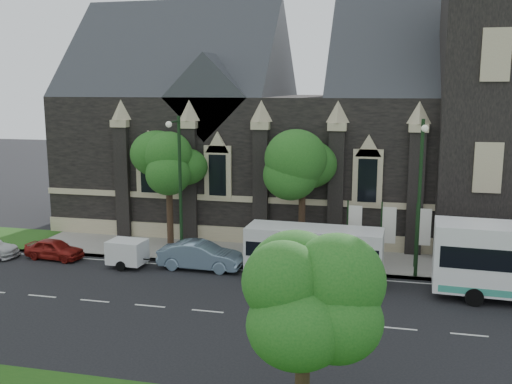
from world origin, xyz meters
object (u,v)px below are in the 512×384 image
(tree_park_east, at_px, (310,300))
(banner_flag_center, at_px, (386,229))
(banner_flag_right, at_px, (421,231))
(shuttle_bus, at_px, (314,249))
(street_lamp_near, at_px, (420,190))
(car_far_red, at_px, (54,249))
(tree_walk_left, at_px, (172,162))
(sedan, at_px, (200,255))
(street_lamp_mid, at_px, (179,181))
(tree_walk_right, at_px, (306,165))
(box_trailer, at_px, (127,252))
(banner_flag_left, at_px, (352,227))

(tree_park_east, height_order, banner_flag_center, tree_park_east)
(banner_flag_right, bearing_deg, shuttle_bus, -153.13)
(street_lamp_near, height_order, car_far_red, street_lamp_near)
(tree_walk_left, height_order, sedan, tree_walk_left)
(tree_park_east, distance_m, street_lamp_mid, 19.32)
(banner_flag_center, bearing_deg, street_lamp_mid, -171.18)
(tree_walk_right, bearing_deg, box_trailer, -152.68)
(banner_flag_right, height_order, box_trailer, banner_flag_right)
(street_lamp_mid, bearing_deg, tree_walk_right, 26.65)
(tree_walk_right, xyz_separation_m, banner_flag_right, (7.08, -1.71, -3.43))
(banner_flag_right, xyz_separation_m, sedan, (-12.71, -2.80, -1.56))
(tree_walk_right, relative_size, tree_walk_left, 1.02)
(street_lamp_near, bearing_deg, tree_walk_left, 167.13)
(banner_flag_left, xyz_separation_m, shuttle_bus, (-1.90, -2.99, -0.69))
(tree_park_east, bearing_deg, banner_flag_left, 89.65)
(tree_park_east, height_order, banner_flag_right, tree_park_east)
(banner_flag_left, bearing_deg, banner_flag_center, 0.00)
(box_trailer, bearing_deg, banner_flag_left, 18.41)
(tree_park_east, distance_m, street_lamp_near, 16.86)
(shuttle_bus, height_order, box_trailer, shuttle_bus)
(banner_flag_center, relative_size, box_trailer, 1.27)
(tree_walk_right, bearing_deg, tree_park_east, -81.58)
(banner_flag_left, relative_size, box_trailer, 1.27)
(tree_park_east, height_order, car_far_red, tree_park_east)
(banner_flag_center, relative_size, car_far_red, 1.06)
(street_lamp_mid, relative_size, banner_flag_right, 2.25)
(banner_flag_right, distance_m, shuttle_bus, 6.65)
(banner_flag_right, distance_m, sedan, 13.11)
(banner_flag_left, bearing_deg, car_far_red, -170.84)
(sedan, bearing_deg, banner_flag_left, -71.63)
(banner_flag_right, relative_size, sedan, 0.80)
(banner_flag_center, bearing_deg, banner_flag_right, 0.00)
(box_trailer, xyz_separation_m, car_far_red, (-5.23, 0.51, -0.30))
(tree_walk_left, height_order, street_lamp_mid, street_lamp_mid)
(tree_walk_right, distance_m, street_lamp_mid, 8.10)
(car_far_red, bearing_deg, box_trailer, -90.37)
(box_trailer, bearing_deg, banner_flag_right, 15.04)
(tree_walk_right, xyz_separation_m, box_trailer, (-10.02, -5.18, -4.88))
(banner_flag_left, bearing_deg, tree_park_east, -90.35)
(banner_flag_right, bearing_deg, sedan, -167.58)
(street_lamp_near, height_order, shuttle_bus, street_lamp_near)
(tree_park_east, height_order, street_lamp_near, street_lamp_near)
(tree_park_east, xyz_separation_m, banner_flag_center, (2.11, 18.32, -2.24))
(tree_park_east, height_order, tree_walk_right, tree_walk_right)
(tree_park_east, relative_size, sedan, 1.26)
(street_lamp_near, bearing_deg, car_far_red, -177.28)
(tree_walk_right, height_order, banner_flag_left, tree_walk_right)
(street_lamp_near, bearing_deg, banner_flag_left, 152.82)
(banner_flag_center, bearing_deg, street_lamp_near, -48.07)
(street_lamp_mid, bearing_deg, banner_flag_left, 10.50)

